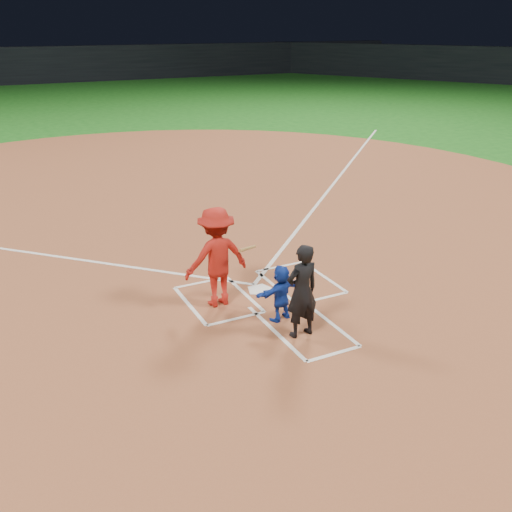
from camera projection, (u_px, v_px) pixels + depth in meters
name	position (u px, v px, depth m)	size (l,w,h in m)	color
ground	(260.00, 291.00, 12.09)	(120.00, 120.00, 0.00)	#165A17
home_plate_dirt	(170.00, 212.00, 17.05)	(28.00, 28.00, 0.01)	brown
stadium_wall_far	(19.00, 66.00, 51.18)	(80.00, 1.20, 3.20)	black
home_plate	(260.00, 290.00, 12.08)	(0.60, 0.60, 0.02)	white
catcher	(281.00, 293.00, 10.71)	(1.03, 0.33, 1.11)	#163BB8
umpire	(302.00, 291.00, 10.04)	(0.64, 0.42, 1.76)	black
chalk_markings	(177.00, 219.00, 16.45)	(28.35, 17.32, 0.01)	white
batter_at_plate	(217.00, 257.00, 11.14)	(1.59, 0.86, 2.02)	#A81A12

